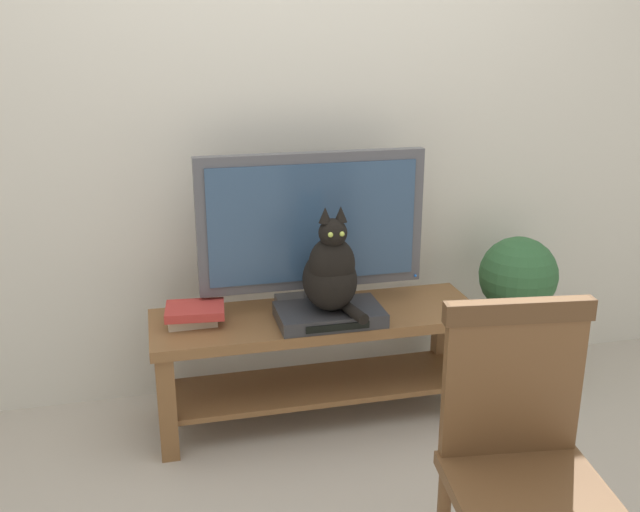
% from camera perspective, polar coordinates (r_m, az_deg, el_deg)
% --- Properties ---
extents(ground_plane, '(12.00, 12.00, 0.00)m').
position_cam_1_polar(ground_plane, '(2.74, 2.14, -18.39)').
color(ground_plane, '#ADA393').
extents(back_wall, '(7.00, 0.12, 2.80)m').
position_cam_1_polar(back_wall, '(3.15, -2.45, 13.99)').
color(back_wall, beige).
rests_on(back_wall, ground).
extents(tv_stand, '(1.36, 0.43, 0.48)m').
position_cam_1_polar(tv_stand, '(3.02, -0.22, -7.09)').
color(tv_stand, brown).
rests_on(tv_stand, ground).
extents(tv, '(0.94, 0.20, 0.66)m').
position_cam_1_polar(tv, '(2.93, -0.64, 2.37)').
color(tv, '#4C4C51').
rests_on(tv, tv_stand).
extents(media_box, '(0.42, 0.26, 0.06)m').
position_cam_1_polar(media_box, '(2.89, 0.77, -4.70)').
color(media_box, '#2D2D30').
rests_on(media_box, tv_stand).
extents(cat, '(0.22, 0.33, 0.43)m').
position_cam_1_polar(cat, '(2.81, 0.88, -1.29)').
color(cat, black).
rests_on(cat, media_box).
extents(wooden_chair, '(0.46, 0.46, 0.93)m').
position_cam_1_polar(wooden_chair, '(2.06, 15.84, -14.73)').
color(wooden_chair, brown).
rests_on(wooden_chair, ground).
extents(book_stack, '(0.25, 0.20, 0.08)m').
position_cam_1_polar(book_stack, '(2.91, -10.07, -4.55)').
color(book_stack, beige).
rests_on(book_stack, tv_stand).
extents(potted_plant, '(0.35, 0.35, 0.72)m').
position_cam_1_polar(potted_plant, '(3.36, 15.37, -3.29)').
color(potted_plant, beige).
rests_on(potted_plant, ground).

